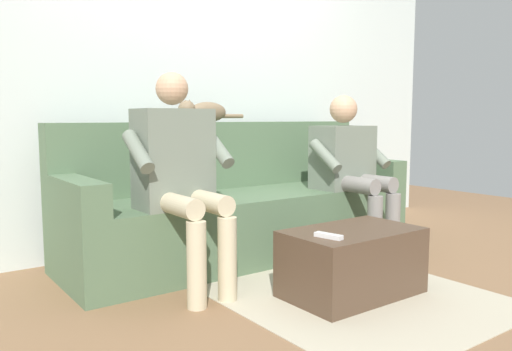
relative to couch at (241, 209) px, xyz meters
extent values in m
plane|color=#846042|center=(0.00, 0.73, -0.31)|extent=(8.00, 8.00, 0.00)
cube|color=silver|center=(0.00, -0.52, 0.97)|extent=(4.99, 0.06, 2.56)
cube|color=#516B4C|center=(0.00, 0.13, -0.09)|extent=(2.14, 0.60, 0.44)
cube|color=#516B4C|center=(0.00, -0.25, 0.14)|extent=(2.45, 0.16, 0.91)
cube|color=#516B4C|center=(-1.15, 0.13, 0.00)|extent=(0.16, 0.60, 0.62)
cube|color=#516B4C|center=(1.15, 0.13, 0.00)|extent=(0.16, 0.60, 0.62)
cube|color=#4C3828|center=(0.00, 1.04, -0.13)|extent=(0.72, 0.44, 0.36)
cube|color=slate|center=(-0.67, 0.30, 0.35)|extent=(0.42, 0.27, 0.45)
sphere|color=tan|center=(-0.67, 0.30, 0.69)|extent=(0.19, 0.19, 0.19)
cylinder|color=gray|center=(-0.76, 0.49, 0.18)|extent=(0.11, 0.39, 0.11)
cylinder|color=gray|center=(-0.58, 0.49, 0.18)|extent=(0.11, 0.39, 0.11)
cylinder|color=gray|center=(-0.76, 0.69, -0.09)|extent=(0.10, 0.10, 0.44)
cylinder|color=gray|center=(-0.58, 0.69, -0.09)|extent=(0.10, 0.10, 0.44)
cylinder|color=slate|center=(-0.92, 0.38, 0.38)|extent=(0.08, 0.27, 0.22)
cylinder|color=slate|center=(-0.43, 0.38, 0.38)|extent=(0.08, 0.27, 0.22)
cube|color=slate|center=(0.67, 0.31, 0.40)|extent=(0.41, 0.25, 0.55)
sphere|color=tan|center=(0.67, 0.31, 0.79)|extent=(0.18, 0.18, 0.18)
cylinder|color=#C6B793|center=(0.58, 0.51, 0.18)|extent=(0.11, 0.41, 0.11)
cylinder|color=#C6B793|center=(0.76, 0.51, 0.18)|extent=(0.11, 0.41, 0.11)
cylinder|color=#C6B793|center=(0.58, 0.72, -0.09)|extent=(0.10, 0.10, 0.44)
cylinder|color=#C6B793|center=(0.76, 0.72, -0.09)|extent=(0.10, 0.10, 0.44)
cylinder|color=slate|center=(0.43, 0.39, 0.46)|extent=(0.08, 0.27, 0.22)
cylinder|color=slate|center=(0.91, 0.39, 0.46)|extent=(0.08, 0.27, 0.22)
ellipsoid|color=#756047|center=(0.11, -0.25, 0.67)|extent=(0.29, 0.11, 0.14)
sphere|color=#756047|center=(0.28, -0.25, 0.69)|extent=(0.12, 0.12, 0.12)
cone|color=#756047|center=(0.27, -0.28, 0.74)|extent=(0.04, 0.04, 0.04)
cone|color=#756047|center=(0.27, -0.22, 0.74)|extent=(0.04, 0.04, 0.04)
cylinder|color=#756047|center=(-0.09, -0.25, 0.64)|extent=(0.18, 0.03, 0.03)
cube|color=white|center=(0.24, 1.10, 0.06)|extent=(0.07, 0.15, 0.02)
cube|color=#B7AD93|center=(0.00, 0.92, -0.31)|extent=(1.28, 1.70, 0.01)
camera|label=1|loc=(1.97, 2.87, 0.63)|focal=35.82mm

